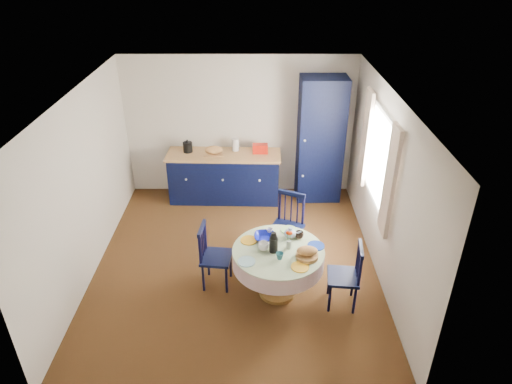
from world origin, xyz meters
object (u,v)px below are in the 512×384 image
(pantry_cabinet, at_px, (320,140))
(chair_left, at_px, (213,256))
(chair_far, at_px, (287,226))
(mug_d, at_px, (270,231))
(mug_b, at_px, (280,256))
(chair_right, at_px, (346,275))
(mug_c, at_px, (299,235))
(kitchen_counter, at_px, (224,176))
(dining_table, at_px, (279,258))
(mug_a, at_px, (263,246))
(cobalt_bowl, at_px, (265,237))

(pantry_cabinet, relative_size, chair_left, 2.40)
(chair_far, distance_m, mug_d, 0.61)
(chair_left, distance_m, mug_b, 0.98)
(pantry_cabinet, bearing_deg, chair_right, -90.71)
(chair_left, height_order, mug_b, chair_left)
(mug_d, bearing_deg, chair_left, -167.72)
(pantry_cabinet, height_order, mug_c, pantry_cabinet)
(kitchen_counter, height_order, chair_left, kitchen_counter)
(mug_c, bearing_deg, dining_table, -135.56)
(chair_left, bearing_deg, pantry_cabinet, -28.06)
(chair_left, relative_size, mug_b, 9.61)
(mug_a, xyz_separation_m, mug_b, (0.20, -0.19, -0.01))
(pantry_cabinet, xyz_separation_m, chair_right, (0.02, -2.84, -0.64))
(kitchen_counter, height_order, chair_far, kitchen_counter)
(chair_left, bearing_deg, chair_far, -50.86)
(cobalt_bowl, bearing_deg, pantry_cabinet, 67.44)
(dining_table, bearing_deg, mug_b, -90.86)
(pantry_cabinet, xyz_separation_m, mug_b, (-0.82, -2.82, -0.35))
(kitchen_counter, height_order, dining_table, kitchen_counter)
(mug_c, distance_m, cobalt_bowl, 0.46)
(pantry_cabinet, xyz_separation_m, dining_table, (-0.82, -2.64, -0.51))
(kitchen_counter, bearing_deg, mug_b, -70.97)
(cobalt_bowl, bearing_deg, kitchen_counter, 106.35)
(pantry_cabinet, bearing_deg, dining_table, -108.37)
(kitchen_counter, distance_m, chair_left, 2.34)
(dining_table, xyz_separation_m, mug_a, (-0.20, 0.01, 0.17))
(mug_a, distance_m, mug_c, 0.54)
(cobalt_bowl, bearing_deg, mug_c, 3.87)
(chair_far, bearing_deg, mug_d, -96.30)
(dining_table, distance_m, chair_right, 0.87)
(dining_table, bearing_deg, pantry_cabinet, 72.80)
(mug_a, bearing_deg, mug_b, -44.26)
(dining_table, height_order, mug_c, dining_table)
(mug_c, bearing_deg, mug_b, -121.58)
(dining_table, xyz_separation_m, chair_left, (-0.86, 0.20, -0.12))
(chair_far, distance_m, cobalt_bowl, 0.74)
(mug_b, bearing_deg, chair_left, 155.89)
(mug_a, relative_size, mug_b, 1.39)
(mug_b, distance_m, mug_d, 0.56)
(mug_c, height_order, cobalt_bowl, mug_c)
(mug_c, bearing_deg, chair_left, -176.58)
(mug_d, bearing_deg, mug_a, -103.98)
(kitchen_counter, bearing_deg, mug_c, -61.92)
(chair_right, distance_m, cobalt_bowl, 1.14)
(dining_table, bearing_deg, mug_a, 177.15)
(chair_far, bearing_deg, chair_right, -34.53)
(chair_far, bearing_deg, chair_left, -124.59)
(chair_left, xyz_separation_m, chair_right, (1.70, -0.40, -0.00))
(dining_table, xyz_separation_m, chair_right, (0.84, -0.20, -0.13))
(cobalt_bowl, bearing_deg, chair_right, -23.07)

